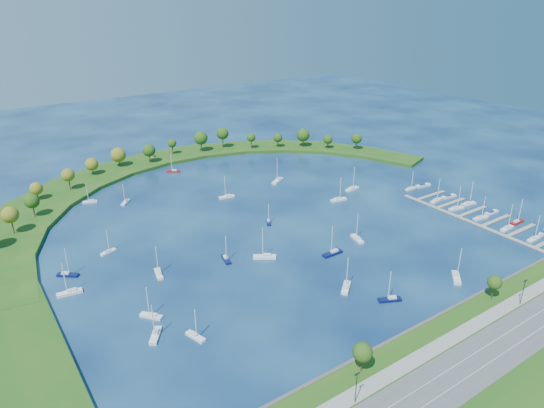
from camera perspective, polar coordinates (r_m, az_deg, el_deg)
ground at (r=245.13m, az=-0.30°, el=-1.50°), size 700.00×700.00×0.00m
south_shoreline at (r=172.44m, az=24.21°, el=-15.39°), size 420.00×43.10×11.60m
breakwater at (r=266.09m, az=-14.59°, el=0.01°), size 286.74×247.64×2.00m
breakwater_trees at (r=309.71m, az=-11.35°, el=5.50°), size 239.65×89.27×14.90m
harbor_tower at (r=338.69m, az=-13.91°, el=5.69°), size 2.60×2.60×4.11m
dock_system at (r=264.20m, az=23.08°, el=-1.51°), size 24.28×82.00×1.60m
moored_boat_0 at (r=290.77m, az=0.68°, el=2.82°), size 10.45×7.50×15.18m
moored_boat_1 at (r=207.40m, az=-0.84°, el=-6.14°), size 9.60×7.71×14.31m
moored_boat_2 at (r=313.31m, az=-11.52°, el=3.86°), size 8.04×6.96×12.28m
moored_boat_3 at (r=211.72m, az=7.14°, el=-5.68°), size 9.51×2.68×13.98m
moored_boat_4 at (r=272.43m, az=-16.83°, el=0.28°), size 6.71×7.03×11.17m
moored_boat_5 at (r=211.47m, az=-22.89°, el=-7.58°), size 8.09×7.14×12.44m
moored_boat_6 at (r=177.75m, az=-13.99°, el=-12.55°), size 6.86×7.87×12.05m
moored_boat_7 at (r=168.86m, az=-13.52°, el=-14.65°), size 7.01×8.64×12.92m
moored_boat_8 at (r=200.84m, az=-13.17°, el=-7.91°), size 4.19×8.87×12.57m
moored_boat_9 at (r=189.34m, az=8.68°, el=-9.60°), size 8.54×7.67×13.22m
moored_boat_10 at (r=206.74m, az=-5.43°, el=-6.38°), size 3.91×8.23×11.67m
moored_boat_11 at (r=266.24m, az=7.82°, el=0.58°), size 9.42×3.90×13.44m
moored_boat_12 at (r=268.75m, az=-5.34°, el=0.92°), size 8.92×3.72×12.72m
moored_boat_13 at (r=225.43m, az=9.97°, el=-3.97°), size 4.56×9.11×12.90m
moored_boat_14 at (r=165.96m, az=-9.00°, el=-15.01°), size 4.31×8.08×11.43m
moored_boat_15 at (r=223.03m, az=-18.69°, el=-5.27°), size 7.38×4.20×10.46m
moored_boat_16 at (r=199.40m, az=-22.67°, el=-9.50°), size 9.35×3.66×13.39m
moored_boat_17 at (r=185.90m, az=13.69°, el=-10.75°), size 8.77×5.86×12.60m
moored_boat_18 at (r=282.36m, az=9.40°, el=1.84°), size 9.55×3.83×13.65m
moored_boat_19 at (r=238.15m, az=-0.40°, el=-2.06°), size 5.27×7.05×10.32m
moored_boat_20 at (r=279.24m, az=-20.60°, el=0.33°), size 7.83×4.59×11.11m
moored_boat_21 at (r=206.56m, az=20.84°, el=-7.98°), size 8.84×8.44×14.04m
docked_boat_0 at (r=252.21m, az=28.40°, el=-3.56°), size 8.24×2.43×12.06m
docked_boat_1 at (r=261.52m, az=29.29°, el=-2.91°), size 7.78×3.19×1.54m
docked_boat_2 at (r=257.42m, az=25.89°, el=-2.52°), size 8.94×3.07×12.91m
docked_boat_3 at (r=266.54m, az=26.84°, el=-1.85°), size 8.60×2.42×12.64m
docked_boat_4 at (r=263.72m, az=23.29°, el=-1.45°), size 8.59×3.59×12.25m
docked_boat_5 at (r=272.56m, az=24.37°, el=-0.91°), size 8.88×2.54×1.81m
docked_boat_6 at (r=270.59m, az=20.83°, el=-0.43°), size 9.07×3.91×12.91m
docked_boat_7 at (r=278.85m, az=22.08°, el=0.08°), size 9.15×3.69×13.08m
docked_boat_8 at (r=277.22m, az=18.73°, el=0.44°), size 9.08×3.80×12.94m
docked_boat_9 at (r=285.24m, az=20.04°, el=0.85°), size 9.50×3.64×1.89m
docked_boat_10 at (r=290.19m, az=15.97°, el=1.81°), size 7.42×2.29×10.82m
docked_boat_11 at (r=297.20m, az=17.31°, el=2.12°), size 9.76×3.93×1.93m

